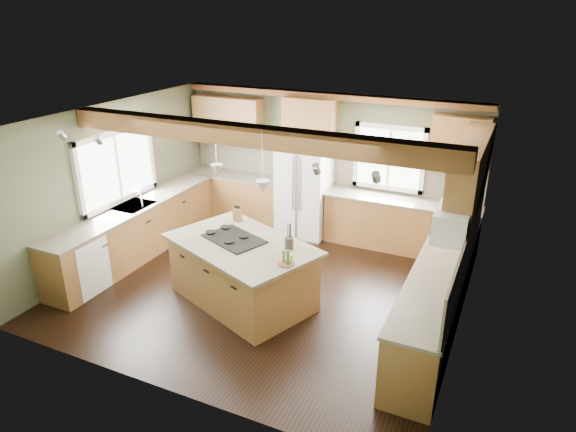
% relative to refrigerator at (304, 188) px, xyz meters
% --- Properties ---
extents(floor, '(5.60, 5.60, 0.00)m').
position_rel_refrigerator_xyz_m(floor, '(0.30, -2.12, -0.90)').
color(floor, black).
rests_on(floor, ground).
extents(ceiling, '(5.60, 5.60, 0.00)m').
position_rel_refrigerator_xyz_m(ceiling, '(0.30, -2.12, 1.70)').
color(ceiling, silver).
rests_on(ceiling, wall_back).
extents(wall_back, '(5.60, 0.00, 5.60)m').
position_rel_refrigerator_xyz_m(wall_back, '(0.30, 0.38, 0.40)').
color(wall_back, '#4E543C').
rests_on(wall_back, ground).
extents(wall_left, '(0.00, 5.00, 5.00)m').
position_rel_refrigerator_xyz_m(wall_left, '(-2.50, -2.12, 0.40)').
color(wall_left, '#4E543C').
rests_on(wall_left, ground).
extents(wall_right, '(0.00, 5.00, 5.00)m').
position_rel_refrigerator_xyz_m(wall_right, '(3.10, -2.12, 0.40)').
color(wall_right, '#4E543C').
rests_on(wall_right, ground).
extents(ceiling_beam, '(5.55, 0.26, 0.26)m').
position_rel_refrigerator_xyz_m(ceiling_beam, '(0.30, -2.59, 1.57)').
color(ceiling_beam, '#4C2E15').
rests_on(ceiling_beam, ceiling).
extents(soffit_trim, '(5.55, 0.20, 0.10)m').
position_rel_refrigerator_xyz_m(soffit_trim, '(0.30, 0.28, 1.64)').
color(soffit_trim, '#4C2E15').
rests_on(soffit_trim, ceiling).
extents(backsplash_back, '(5.58, 0.03, 0.58)m').
position_rel_refrigerator_xyz_m(backsplash_back, '(0.30, 0.36, 0.31)').
color(backsplash_back, brown).
rests_on(backsplash_back, wall_back).
extents(backsplash_right, '(0.03, 3.70, 0.58)m').
position_rel_refrigerator_xyz_m(backsplash_right, '(3.08, -2.07, 0.31)').
color(backsplash_right, brown).
rests_on(backsplash_right, wall_right).
extents(base_cab_back_left, '(2.02, 0.60, 0.88)m').
position_rel_refrigerator_xyz_m(base_cab_back_left, '(-1.49, 0.08, -0.46)').
color(base_cab_back_left, brown).
rests_on(base_cab_back_left, floor).
extents(counter_back_left, '(2.06, 0.64, 0.04)m').
position_rel_refrigerator_xyz_m(counter_back_left, '(-1.49, 0.08, 0.00)').
color(counter_back_left, '#494135').
rests_on(counter_back_left, base_cab_back_left).
extents(base_cab_back_right, '(2.62, 0.60, 0.88)m').
position_rel_refrigerator_xyz_m(base_cab_back_right, '(1.79, 0.08, -0.46)').
color(base_cab_back_right, brown).
rests_on(base_cab_back_right, floor).
extents(counter_back_right, '(2.66, 0.64, 0.04)m').
position_rel_refrigerator_xyz_m(counter_back_right, '(1.79, 0.08, 0.00)').
color(counter_back_right, '#494135').
rests_on(counter_back_right, base_cab_back_right).
extents(base_cab_left, '(0.60, 3.70, 0.88)m').
position_rel_refrigerator_xyz_m(base_cab_left, '(-2.20, -2.07, -0.46)').
color(base_cab_left, brown).
rests_on(base_cab_left, floor).
extents(counter_left, '(0.64, 3.74, 0.04)m').
position_rel_refrigerator_xyz_m(counter_left, '(-2.20, -2.07, 0.00)').
color(counter_left, '#494135').
rests_on(counter_left, base_cab_left).
extents(base_cab_right, '(0.60, 3.70, 0.88)m').
position_rel_refrigerator_xyz_m(base_cab_right, '(2.80, -2.07, -0.46)').
color(base_cab_right, brown).
rests_on(base_cab_right, floor).
extents(counter_right, '(0.64, 3.74, 0.04)m').
position_rel_refrigerator_xyz_m(counter_right, '(2.80, -2.07, 0.00)').
color(counter_right, '#494135').
rests_on(counter_right, base_cab_right).
extents(upper_cab_back_left, '(1.40, 0.35, 0.90)m').
position_rel_refrigerator_xyz_m(upper_cab_back_left, '(-1.69, 0.21, 1.05)').
color(upper_cab_back_left, brown).
rests_on(upper_cab_back_left, wall_back).
extents(upper_cab_over_fridge, '(0.96, 0.35, 0.70)m').
position_rel_refrigerator_xyz_m(upper_cab_over_fridge, '(-0.00, 0.21, 1.25)').
color(upper_cab_over_fridge, brown).
rests_on(upper_cab_over_fridge, wall_back).
extents(upper_cab_right, '(0.35, 2.20, 0.90)m').
position_rel_refrigerator_xyz_m(upper_cab_right, '(2.92, -1.22, 1.05)').
color(upper_cab_right, brown).
rests_on(upper_cab_right, wall_right).
extents(upper_cab_back_corner, '(0.90, 0.35, 0.90)m').
position_rel_refrigerator_xyz_m(upper_cab_back_corner, '(2.60, 0.21, 1.05)').
color(upper_cab_back_corner, brown).
rests_on(upper_cab_back_corner, wall_back).
extents(window_left, '(0.04, 1.60, 1.05)m').
position_rel_refrigerator_xyz_m(window_left, '(-2.48, -2.07, 0.65)').
color(window_left, white).
rests_on(window_left, wall_left).
extents(window_back, '(1.10, 0.04, 1.00)m').
position_rel_refrigerator_xyz_m(window_back, '(1.45, 0.36, 0.65)').
color(window_back, white).
rests_on(window_back, wall_back).
extents(sink, '(0.50, 0.65, 0.03)m').
position_rel_refrigerator_xyz_m(sink, '(-2.20, -2.07, 0.01)').
color(sink, '#262628').
rests_on(sink, counter_left).
extents(faucet, '(0.02, 0.02, 0.28)m').
position_rel_refrigerator_xyz_m(faucet, '(-2.02, -2.07, 0.15)').
color(faucet, '#B2B2B7').
rests_on(faucet, sink).
extents(dishwasher, '(0.60, 0.60, 0.84)m').
position_rel_refrigerator_xyz_m(dishwasher, '(-2.19, -3.37, -0.47)').
color(dishwasher, white).
rests_on(dishwasher, floor).
extents(oven, '(0.60, 0.72, 0.84)m').
position_rel_refrigerator_xyz_m(oven, '(2.79, -3.37, -0.47)').
color(oven, white).
rests_on(oven, floor).
extents(microwave, '(0.40, 0.70, 0.38)m').
position_rel_refrigerator_xyz_m(microwave, '(2.88, -2.17, 0.65)').
color(microwave, white).
rests_on(microwave, wall_right).
extents(pendant_left, '(0.18, 0.18, 0.16)m').
position_rel_refrigerator_xyz_m(pendant_left, '(-0.31, -2.41, 0.98)').
color(pendant_left, '#B2B2B7').
rests_on(pendant_left, ceiling).
extents(pendant_right, '(0.18, 0.18, 0.16)m').
position_rel_refrigerator_xyz_m(pendant_right, '(0.60, -2.78, 0.98)').
color(pendant_right, '#B2B2B7').
rests_on(pendant_right, ceiling).
extents(refrigerator, '(0.90, 0.74, 1.80)m').
position_rel_refrigerator_xyz_m(refrigerator, '(0.00, 0.00, 0.00)').
color(refrigerator, white).
rests_on(refrigerator, floor).
extents(island, '(2.27, 1.84, 0.88)m').
position_rel_refrigerator_xyz_m(island, '(0.15, -2.59, -0.46)').
color(island, olive).
rests_on(island, floor).
extents(island_top, '(2.44, 2.01, 0.04)m').
position_rel_refrigerator_xyz_m(island_top, '(0.15, -2.59, 0.00)').
color(island_top, '#494135').
rests_on(island_top, island).
extents(cooktop, '(1.00, 0.84, 0.02)m').
position_rel_refrigerator_xyz_m(cooktop, '(-0.01, -2.53, 0.03)').
color(cooktop, black).
rests_on(cooktop, island_top).
extents(knife_block, '(0.13, 0.11, 0.20)m').
position_rel_refrigerator_xyz_m(knife_block, '(-0.30, -1.92, 0.12)').
color(knife_block, brown).
rests_on(knife_block, island_top).
extents(utensil_crock, '(0.17, 0.17, 0.17)m').
position_rel_refrigerator_xyz_m(utensil_crock, '(0.83, -2.47, 0.10)').
color(utensil_crock, '#38312D').
rests_on(utensil_crock, island_top).
extents(bottle_tray, '(0.28, 0.28, 0.21)m').
position_rel_refrigerator_xyz_m(bottle_tray, '(0.98, -2.90, 0.12)').
color(bottle_tray, brown).
rests_on(bottle_tray, island_top).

